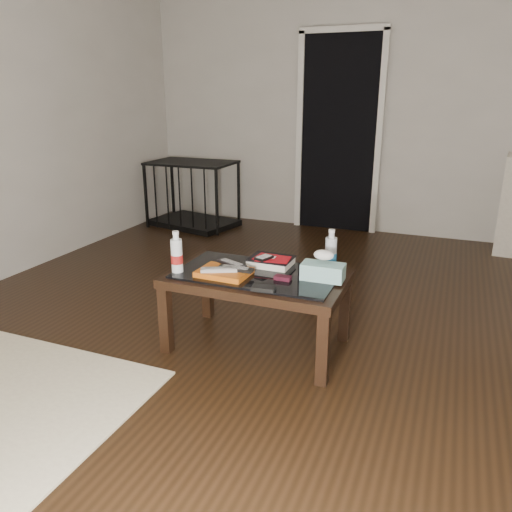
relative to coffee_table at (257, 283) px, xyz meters
The scene contains 17 objects.
ground 0.56m from the coffee_table, 61.05° to the left, with size 5.00×5.00×0.00m, color black.
room_shell 1.29m from the coffee_table, 61.05° to the left, with size 5.00×5.00×5.00m.
doorway 2.89m from the coffee_table, 94.20° to the left, with size 0.90×0.08×2.07m.
coffee_table is the anchor object (origin of this frame).
pet_crate 2.91m from the coffee_table, 126.00° to the left, with size 1.01×0.78×0.71m.
magazines 0.21m from the coffee_table, 145.84° to the right, with size 0.28×0.21×0.03m, color #BF5712.
remote_silver 0.25m from the coffee_table, 141.14° to the right, with size 0.20×0.05×0.02m, color #9F9FA3.
remote_black_front 0.17m from the coffee_table, 135.68° to the right, with size 0.20×0.05×0.02m, color black.
remote_black_back 0.18m from the coffee_table, behind, with size 0.20×0.05×0.02m, color black.
textbook 0.17m from the coffee_table, 79.25° to the left, with size 0.25×0.20×0.05m, color black.
dvd_mailers 0.18m from the coffee_table, 77.43° to the left, with size 0.19×0.14×0.01m, color #A80B14.
ipod 0.16m from the coffee_table, 88.53° to the left, with size 0.06×0.10×0.02m, color black.
flip_phone 0.20m from the coffee_table, 18.65° to the right, with size 0.09×0.05×0.02m, color black.
wallet 0.28m from the coffee_table, 61.62° to the right, with size 0.12×0.07×0.02m, color black.
water_bottle_left 0.49m from the coffee_table, 159.99° to the right, with size 0.07×0.07×0.24m, color white.
water_bottle_right 0.46m from the coffee_table, 28.78° to the left, with size 0.07×0.07×0.24m, color silver.
tissue_box 0.39m from the coffee_table, ahead, with size 0.23×0.12×0.09m, color teal.
Camera 1 is at (0.79, -2.81, 1.44)m, focal length 35.00 mm.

